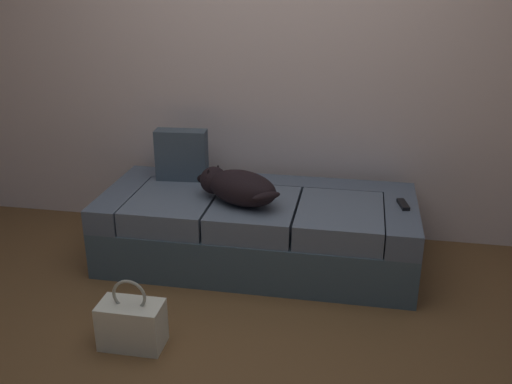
{
  "coord_description": "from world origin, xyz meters",
  "views": [
    {
      "loc": [
        0.6,
        -2.23,
        1.81
      ],
      "look_at": [
        0.0,
        1.01,
        0.5
      ],
      "focal_mm": 40.4,
      "sensor_mm": 36.0,
      "label": 1
    }
  ],
  "objects": [
    {
      "name": "couch",
      "position": [
        0.0,
        1.06,
        0.22
      ],
      "size": [
        1.96,
        0.84,
        0.45
      ],
      "color": "#445864",
      "rests_on": "ground"
    },
    {
      "name": "back_wall",
      "position": [
        0.0,
        1.62,
        1.4
      ],
      "size": [
        6.4,
        0.1,
        2.8
      ],
      "primitive_type": "cube",
      "color": "beige",
      "rests_on": "ground"
    },
    {
      "name": "dog_dark",
      "position": [
        -0.1,
        0.93,
        0.56
      ],
      "size": [
        0.59,
        0.42,
        0.21
      ],
      "color": "black",
      "rests_on": "couch"
    },
    {
      "name": "ground_plane",
      "position": [
        0.0,
        0.0,
        0.0
      ],
      "size": [
        10.0,
        10.0,
        0.0
      ],
      "primitive_type": "plane",
      "color": "brown"
    },
    {
      "name": "tv_remote",
      "position": [
        0.89,
        1.06,
        0.46
      ],
      "size": [
        0.07,
        0.16,
        0.02
      ],
      "primitive_type": "cube",
      "rotation": [
        0.0,
        0.0,
        0.21
      ],
      "color": "black",
      "rests_on": "couch"
    },
    {
      "name": "throw_pillow",
      "position": [
        -0.56,
        1.28,
        0.62
      ],
      "size": [
        0.35,
        0.15,
        0.34
      ],
      "primitive_type": "cube",
      "rotation": [
        0.0,
        0.0,
        0.08
      ],
      "color": "#404E5A",
      "rests_on": "couch"
    },
    {
      "name": "handbag",
      "position": [
        -0.46,
        0.06,
        0.13
      ],
      "size": [
        0.32,
        0.18,
        0.38
      ],
      "color": "silver",
      "rests_on": "ground"
    }
  ]
}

